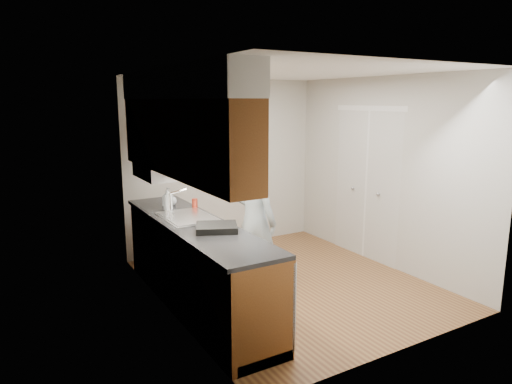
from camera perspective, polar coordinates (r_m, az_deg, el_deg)
floor at (r=5.67m, az=4.12°, el=-11.34°), size 3.50×3.50×0.00m
ceiling at (r=5.24m, az=4.52°, el=14.77°), size 3.50×3.50×0.00m
wall_left at (r=4.64m, az=-11.12°, el=-0.47°), size 0.02×3.50×2.50m
wall_right at (r=6.28m, az=15.67°, el=2.37°), size 0.02×3.50×2.50m
wall_back at (r=6.81m, az=-4.08°, el=3.43°), size 3.00×0.02×2.50m
counter at (r=4.95m, az=-7.46°, el=-8.76°), size 0.64×2.80×1.30m
upper_cabinets at (r=4.65m, az=-9.66°, el=8.30°), size 0.47×2.80×1.21m
closet_door at (r=6.52m, az=13.61°, el=0.78°), size 0.02×1.22×2.05m
floor_mat at (r=5.52m, az=-0.18°, el=-11.89°), size 0.64×0.86×0.01m
person at (r=5.22m, az=-0.19°, el=-2.48°), size 0.63×0.76×1.84m
soap_bottle_a at (r=5.31m, az=-10.95°, el=-0.91°), size 0.12×0.12×0.27m
soap_bottle_b at (r=5.60m, az=-11.14°, el=-0.74°), size 0.12×0.12×0.19m
soap_bottle_c at (r=5.61m, az=-10.49°, el=-0.86°), size 0.16×0.16×0.15m
soda_can at (r=5.39m, az=-7.66°, el=-1.45°), size 0.09×0.09×0.12m
dish_rack at (r=4.47m, az=-4.94°, el=-4.44°), size 0.49×0.46×0.06m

